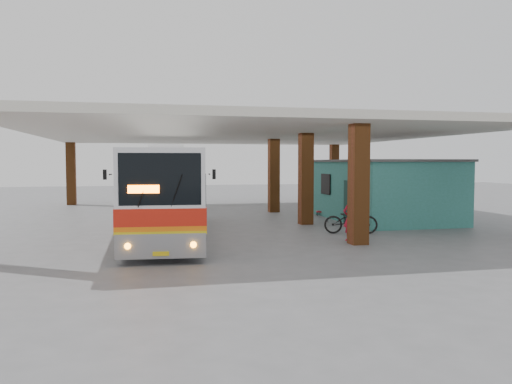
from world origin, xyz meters
The scene contains 8 objects.
ground centered at (0.00, 0.00, 0.00)m, with size 90.00×90.00×0.00m, color #515154.
brick_columns centered at (1.43, 5.00, 2.17)m, with size 20.10×21.60×4.35m.
canopy_roof centered at (0.50, 6.50, 4.50)m, with size 21.00×23.00×0.30m, color silver.
shop_building centered at (7.49, 4.00, 1.56)m, with size 5.20×8.20×3.11m.
coach_bus centered at (-3.59, 0.81, 1.80)m, with size 3.67×12.63×3.63m.
motorcycle centered at (3.82, -0.48, 0.58)m, with size 0.77×2.21×1.16m, color black.
pedestrian centered at (3.08, -2.17, 0.86)m, with size 0.63×0.41×1.72m, color red.
red_chair centered at (5.09, 6.42, 0.36)m, with size 0.49×0.49×0.79m.
Camera 1 is at (-4.59, -19.73, 2.98)m, focal length 35.00 mm.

